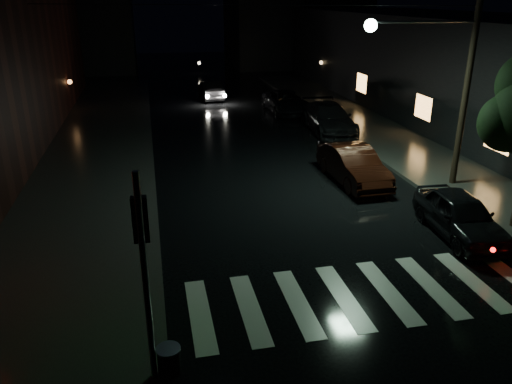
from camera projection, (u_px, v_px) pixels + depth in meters
ground at (254, 321)px, 11.56m from camera, size 120.00×120.00×0.00m
sidewalk_left at (88, 156)px, 23.30m from camera, size 6.00×44.00×0.15m
sidewalk_right at (385, 138)px, 26.23m from camera, size 4.00×44.00×0.15m
building_right at (467, 67)px, 30.16m from camera, size 10.00×40.00×6.00m
building_far_left at (61, 29)px, 49.09m from camera, size 14.00×10.00×8.00m
building_far_right at (295, 31)px, 53.96m from camera, size 14.00×10.00×7.00m
crosswalk at (366, 294)px, 12.60m from camera, size 9.00×3.00×0.01m
signal_pole_corner at (157, 313)px, 9.25m from camera, size 0.68×0.61×4.20m
utility_pole at (453, 68)px, 17.97m from camera, size 4.92×0.44×8.00m
parked_car_a at (460, 215)px, 15.49m from camera, size 1.90×4.10×1.36m
parked_car_b at (353, 165)px, 19.94m from camera, size 1.65×4.44×1.45m
parked_car_c at (329, 118)px, 27.39m from camera, size 2.49×5.42×1.54m
parked_car_d at (287, 102)px, 31.95m from camera, size 2.35×4.97×1.37m
oncoming_car at (211, 90)px, 36.23m from camera, size 1.56×4.07×1.33m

